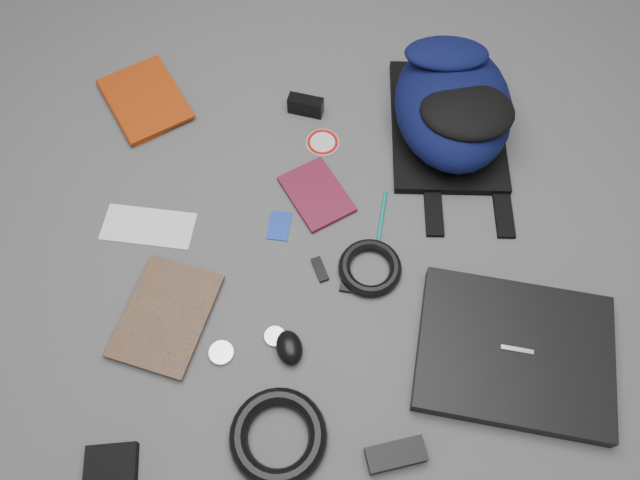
{
  "coord_description": "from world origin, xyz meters",
  "views": [
    {
      "loc": [
        -0.07,
        -0.64,
        1.25
      ],
      "look_at": [
        0.0,
        0.0,
        0.02
      ],
      "focal_mm": 35.0,
      "sensor_mm": 36.0,
      "label": 1
    }
  ],
  "objects": [
    {
      "name": "ground",
      "position": [
        0.0,
        0.0,
        0.0
      ],
      "size": [
        4.0,
        4.0,
        0.0
      ],
      "primitive_type": "plane",
      "color": "#4F4F51",
      "rests_on": "ground"
    },
    {
      "name": "backpack",
      "position": [
        0.35,
        0.29,
        0.09
      ],
      "size": [
        0.35,
        0.46,
        0.18
      ],
      "primitive_type": null,
      "rotation": [
        0.0,
        0.0,
        -0.13
      ],
      "color": "black",
      "rests_on": "ground"
    },
    {
      "name": "laptop",
      "position": [
        0.36,
        -0.3,
        0.02
      ],
      "size": [
        0.46,
        0.4,
        0.04
      ],
      "primitive_type": "cube",
      "rotation": [
        0.0,
        0.0,
        -0.3
      ],
      "color": "black",
      "rests_on": "ground"
    },
    {
      "name": "textbook_red",
      "position": [
        -0.48,
        0.42,
        0.01
      ],
      "size": [
        0.25,
        0.28,
        0.03
      ],
      "primitive_type": "imported",
      "rotation": [
        0.0,
        0.0,
        0.42
      ],
      "color": "maroon",
      "rests_on": "ground"
    },
    {
      "name": "comic_book",
      "position": [
        -0.42,
        -0.1,
        0.01
      ],
      "size": [
        0.26,
        0.29,
        0.02
      ],
      "primitive_type": "imported",
      "rotation": [
        0.0,
        0.0,
        -0.41
      ],
      "color": "#A2640B",
      "rests_on": "ground"
    },
    {
      "name": "envelope",
      "position": [
        -0.38,
        0.09,
        0.0
      ],
      "size": [
        0.22,
        0.14,
        0.0
      ],
      "primitive_type": "cube",
      "rotation": [
        0.0,
        0.0,
        -0.24
      ],
      "color": "white",
      "rests_on": "ground"
    },
    {
      "name": "dvd_case",
      "position": [
        0.01,
        0.13,
        0.01
      ],
      "size": [
        0.18,
        0.2,
        0.01
      ],
      "primitive_type": "cube",
      "rotation": [
        0.0,
        0.0,
        0.41
      ],
      "color": "#4B0E1F",
      "rests_on": "ground"
    },
    {
      "name": "compact_camera",
      "position": [
        0.01,
        0.38,
        0.02
      ],
      "size": [
        0.09,
        0.06,
        0.05
      ],
      "primitive_type": "cube",
      "rotation": [
        0.0,
        0.0,
        -0.36
      ],
      "color": "black",
      "rests_on": "ground"
    },
    {
      "name": "sticker_disc",
      "position": [
        0.04,
        0.28,
        0.0
      ],
      "size": [
        0.08,
        0.08,
        0.0
      ],
      "primitive_type": "cylinder",
      "rotation": [
        0.0,
        0.0,
        0.03
      ],
      "color": "silver",
      "rests_on": "ground"
    },
    {
      "name": "pen_teal",
      "position": [
        0.15,
        0.05,
        0.0
      ],
      "size": [
        0.05,
        0.14,
        0.01
      ],
      "primitive_type": "cylinder",
      "rotation": [
        1.57,
        0.0,
        -0.28
      ],
      "color": "#0E8067",
      "rests_on": "ground"
    },
    {
      "name": "pen_red",
      "position": [
        -0.01,
        0.12,
        0.0
      ],
      "size": [
        0.03,
        0.12,
        0.01
      ],
      "primitive_type": "cylinder",
      "rotation": [
        1.57,
        0.0,
        0.19
      ],
      "color": "maroon",
      "rests_on": "ground"
    },
    {
      "name": "id_badge",
      "position": [
        -0.09,
        0.06,
        0.0
      ],
      "size": [
        0.06,
        0.08,
        0.0
      ],
      "primitive_type": "cube",
      "rotation": [
        0.0,
        0.0,
        -0.24
      ],
      "color": "#1638A9",
      "rests_on": "ground"
    },
    {
      "name": "usb_black",
      "position": [
        -0.01,
        -0.07,
        0.01
      ],
      "size": [
        0.04,
        0.06,
        0.01
      ],
      "primitive_type": "cube",
      "rotation": [
        0.0,
        0.0,
        0.25
      ],
      "color": "black",
      "rests_on": "ground"
    },
    {
      "name": "key_fob",
      "position": [
        0.05,
        -0.1,
        0.01
      ],
      "size": [
        0.03,
        0.04,
        0.01
      ],
      "primitive_type": "cube",
      "rotation": [
        0.0,
        0.0,
        -0.29
      ],
      "color": "black",
      "rests_on": "ground"
    },
    {
      "name": "mouse",
      "position": [
        -0.09,
        -0.24,
        0.02
      ],
      "size": [
        0.06,
        0.08,
        0.04
      ],
      "primitive_type": "ellipsoid",
      "rotation": [
        0.0,
        0.0,
        0.14
      ],
      "color": "black",
      "rests_on": "ground"
    },
    {
      "name": "headphone_left",
      "position": [
        -0.23,
        -0.23,
        0.01
      ],
      "size": [
        0.05,
        0.05,
        0.01
      ],
      "primitive_type": "cylinder",
      "rotation": [
        0.0,
        0.0,
        0.06
      ],
      "color": "silver",
      "rests_on": "ground"
    },
    {
      "name": "headphone_right",
      "position": [
        -0.12,
        -0.21,
        0.01
      ],
      "size": [
        0.05,
        0.05,
        0.01
      ],
      "primitive_type": "cylinder",
      "rotation": [
        0.0,
        0.0,
        0.25
      ],
      "color": "#BDBDBF",
      "rests_on": "ground"
    },
    {
      "name": "cable_coil",
      "position": [
        0.1,
        -0.08,
        0.01
      ],
      "size": [
        0.15,
        0.15,
        0.03
      ],
      "primitive_type": "torus",
      "rotation": [
        0.0,
        0.0,
        0.08
      ],
      "color": "black",
      "rests_on": "ground"
    },
    {
      "name": "power_brick",
      "position": [
        0.09,
        -0.47,
        0.01
      ],
      "size": [
        0.12,
        0.06,
        0.03
      ],
      "primitive_type": "cube",
      "rotation": [
        0.0,
        0.0,
        0.11
      ],
      "color": "black",
      "rests_on": "ground"
    },
    {
      "name": "power_cord_coil",
      "position": [
        -0.13,
        -0.41,
        0.02
      ],
      "size": [
        0.24,
        0.24,
        0.04
      ],
      "primitive_type": "torus",
      "rotation": [
        0.0,
        0.0,
        -0.29
      ],
      "color": "black",
      "rests_on": "ground"
    },
    {
      "name": "pouch",
      "position": [
        -0.44,
        -0.44,
        0.01
      ],
      "size": [
        0.1,
        0.1,
        0.02
      ],
      "primitive_type": "cube",
      "rotation": [
        0.0,
        0.0,
        -0.03
      ],
      "color": "black",
      "rests_on": "ground"
    }
  ]
}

